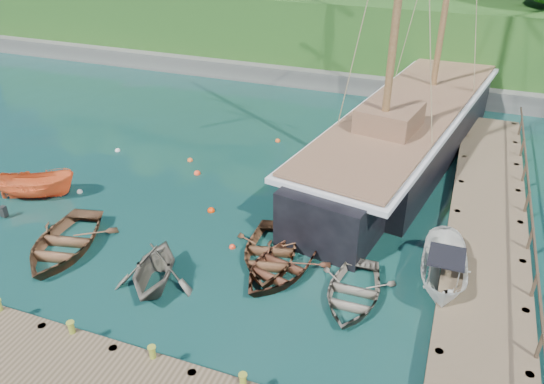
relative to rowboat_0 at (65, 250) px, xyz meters
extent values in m
plane|color=#11342A|center=(4.88, 0.88, 0.00)|extent=(160.00, 160.00, 0.00)
cube|color=#4C402D|center=(16.38, 7.88, 0.54)|extent=(3.20, 24.00, 0.12)
cube|color=#2C2318|center=(16.38, 7.88, 0.38)|extent=(3.20, 24.00, 0.20)
cylinder|color=#2C2318|center=(15.08, 19.58, 0.05)|extent=(0.28, 0.28, 1.10)
cylinder|color=#2C2318|center=(17.68, 19.58, 0.05)|extent=(0.28, 0.28, 1.10)
cylinder|color=olive|center=(0.88, -4.22, 0.00)|extent=(0.26, 0.26, 0.45)
cylinder|color=olive|center=(3.88, -4.22, 0.00)|extent=(0.26, 0.26, 0.45)
cylinder|color=olive|center=(6.88, -4.22, 0.00)|extent=(0.26, 0.26, 0.45)
imported|color=brown|center=(0.00, 0.00, 0.00)|extent=(4.39, 5.45, 1.00)
imported|color=#686356|center=(4.72, -0.61, 0.00)|extent=(3.82, 4.16, 1.84)
imported|color=#502B1C|center=(8.88, 1.74, 0.00)|extent=(3.98, 4.87, 0.88)
imported|color=#6E6659|center=(11.88, 1.22, 0.00)|extent=(2.93, 4.06, 0.83)
imported|color=brown|center=(8.20, 2.36, 0.00)|extent=(4.12, 5.07, 0.92)
imported|color=orange|center=(-4.11, 3.09, 0.00)|extent=(4.14, 2.88, 1.50)
imported|color=white|center=(14.88, 3.04, 0.00)|extent=(1.97, 4.59, 1.74)
cube|color=black|center=(11.90, 14.32, 0.88)|extent=(8.21, 17.05, 3.40)
cube|color=black|center=(13.81, 24.66, 0.88)|extent=(3.81, 5.59, 3.06)
cube|color=black|center=(10.19, 5.13, 0.88)|extent=(4.42, 4.81, 3.23)
cube|color=silver|center=(11.90, 14.32, 2.51)|extent=(9.19, 22.12, 0.25)
cube|color=brown|center=(11.90, 14.32, 2.76)|extent=(8.64, 21.57, 0.12)
cube|color=brown|center=(11.26, 10.87, 3.36)|extent=(3.16, 3.43, 1.20)
cylinder|color=brown|center=(14.48, 28.27, 3.96)|extent=(1.49, 6.83, 1.69)
sphere|color=silver|center=(-2.52, 4.21, 0.00)|extent=(0.28, 0.28, 0.28)
sphere|color=#F84721|center=(2.03, 7.97, 0.00)|extent=(0.36, 0.36, 0.36)
sphere|color=#EE3403|center=(4.36, 4.88, 0.00)|extent=(0.35, 0.35, 0.35)
sphere|color=silver|center=(7.25, 7.77, 0.00)|extent=(0.30, 0.30, 0.30)
sphere|color=#DB5820|center=(0.95, 9.21, 0.00)|extent=(0.31, 0.31, 0.31)
sphere|color=#E4581F|center=(4.61, 13.33, 0.00)|extent=(0.30, 0.30, 0.30)
sphere|color=white|center=(-3.54, 8.89, 0.00)|extent=(0.30, 0.30, 0.30)
sphere|color=red|center=(6.46, 2.59, 0.00)|extent=(0.28, 0.28, 0.28)
cube|color=#474744|center=(-3.12, 24.88, 0.60)|extent=(50.00, 4.00, 1.40)
cube|color=#274D1E|center=(-3.12, 30.88, 3.00)|extent=(50.00, 14.00, 6.00)
camera|label=1|loc=(14.31, -13.75, 13.09)|focal=35.00mm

